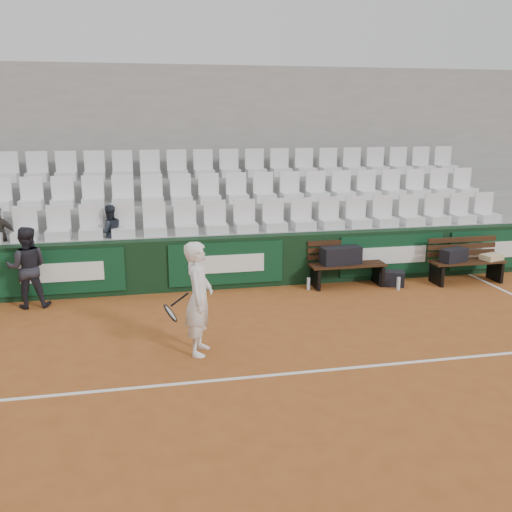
{
  "coord_description": "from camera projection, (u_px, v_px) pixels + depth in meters",
  "views": [
    {
      "loc": [
        -1.79,
        -6.61,
        3.28
      ],
      "look_at": [
        0.08,
        2.4,
        1.0
      ],
      "focal_mm": 40.0,
      "sensor_mm": 36.0,
      "label": 1
    }
  ],
  "objects": [
    {
      "name": "seat_row_mid",
      "position": [
        224.0,
        188.0,
        12.13
      ],
      "size": [
        11.9,
        0.44,
        0.63
      ],
      "primitive_type": "cube",
      "color": "white",
      "rests_on": "grandstand_tier_mid"
    },
    {
      "name": "seat_row_back",
      "position": [
        217.0,
        163.0,
        12.92
      ],
      "size": [
        11.9,
        0.44,
        0.63
      ],
      "primitive_type": "cube",
      "color": "silver",
      "rests_on": "grandstand_tier_back"
    },
    {
      "name": "spectator_c",
      "position": [
        108.0,
        209.0,
        10.86
      ],
      "size": [
        0.62,
        0.55,
        1.06
      ],
      "primitive_type": "imported",
      "rotation": [
        0.0,
        0.0,
        3.46
      ],
      "color": "#1F242F",
      "rests_on": "grandstand_tier_front"
    },
    {
      "name": "water_bottle_far",
      "position": [
        398.0,
        284.0,
        10.97
      ],
      "size": [
        0.07,
        0.07,
        0.25
      ],
      "primitive_type": "cylinder",
      "color": "silver",
      "rests_on": "ground"
    },
    {
      "name": "tennis_player",
      "position": [
        199.0,
        298.0,
        7.9
      ],
      "size": [
        0.76,
        0.67,
        1.61
      ],
      "color": "white",
      "rests_on": "ground"
    },
    {
      "name": "sports_bag_left",
      "position": [
        341.0,
        255.0,
        11.12
      ],
      "size": [
        0.82,
        0.43,
        0.34
      ],
      "primitive_type": "cube",
      "rotation": [
        0.0,
        0.0,
        0.12
      ],
      "color": "black",
      "rests_on": "bench_left"
    },
    {
      "name": "grandstand_tier_front",
      "position": [
        230.0,
        254.0,
        11.7
      ],
      "size": [
        18.0,
        0.95,
        1.0
      ],
      "primitive_type": "cube",
      "color": "gray",
      "rests_on": "ground"
    },
    {
      "name": "towel",
      "position": [
        492.0,
        257.0,
        11.45
      ],
      "size": [
        0.47,
        0.39,
        0.11
      ],
      "primitive_type": "cube",
      "rotation": [
        0.0,
        0.0,
        0.3
      ],
      "color": "#C8B681",
      "rests_on": "bench_right"
    },
    {
      "name": "ground",
      "position": [
        287.0,
        374.0,
        7.42
      ],
      "size": [
        80.0,
        80.0,
        0.0
      ],
      "primitive_type": "plane",
      "color": "#9B5223",
      "rests_on": "ground"
    },
    {
      "name": "back_barrier",
      "position": [
        239.0,
        262.0,
        11.11
      ],
      "size": [
        18.0,
        0.34,
        1.0
      ],
      "color": "black",
      "rests_on": "ground"
    },
    {
      "name": "grandstand_tier_mid",
      "position": [
        223.0,
        234.0,
        12.55
      ],
      "size": [
        18.0,
        0.95,
        1.45
      ],
      "primitive_type": "cube",
      "color": "gray",
      "rests_on": "ground"
    },
    {
      "name": "bench_left",
      "position": [
        347.0,
        275.0,
        11.21
      ],
      "size": [
        1.5,
        0.56,
        0.45
      ],
      "primitive_type": "cube",
      "color": "#371D10",
      "rests_on": "ground"
    },
    {
      "name": "sports_bag_ground",
      "position": [
        392.0,
        278.0,
        11.25
      ],
      "size": [
        0.55,
        0.45,
        0.29
      ],
      "primitive_type": "cube",
      "rotation": [
        0.0,
        0.0,
        -0.4
      ],
      "color": "black",
      "rests_on": "ground"
    },
    {
      "name": "court_baseline",
      "position": [
        287.0,
        374.0,
        7.42
      ],
      "size": [
        18.0,
        0.06,
        0.01
      ],
      "primitive_type": "cube",
      "color": "white",
      "rests_on": "ground"
    },
    {
      "name": "grandstand_rear_wall",
      "position": [
        213.0,
        161.0,
        13.69
      ],
      "size": [
        18.0,
        0.3,
        4.4
      ],
      "primitive_type": "cube",
      "color": "gray",
      "rests_on": "ground"
    },
    {
      "name": "water_bottle_near",
      "position": [
        308.0,
        284.0,
        10.99
      ],
      "size": [
        0.07,
        0.07,
        0.23
      ],
      "primitive_type": "cylinder",
      "color": "silver",
      "rests_on": "ground"
    },
    {
      "name": "sports_bag_right",
      "position": [
        454.0,
        255.0,
        11.3
      ],
      "size": [
        0.61,
        0.43,
        0.26
      ],
      "primitive_type": "cube",
      "rotation": [
        0.0,
        0.0,
        0.34
      ],
      "color": "black",
      "rests_on": "bench_right"
    },
    {
      "name": "seat_row_front",
      "position": [
        231.0,
        217.0,
        11.33
      ],
      "size": [
        11.9,
        0.44,
        0.63
      ],
      "primitive_type": "cube",
      "color": "silver",
      "rests_on": "grandstand_tier_front"
    },
    {
      "name": "bench_right",
      "position": [
        466.0,
        271.0,
        11.45
      ],
      "size": [
        1.5,
        0.56,
        0.45
      ],
      "primitive_type": "cube",
      "color": "#371F10",
      "rests_on": "ground"
    },
    {
      "name": "grandstand_tier_back",
      "position": [
        217.0,
        217.0,
        13.39
      ],
      "size": [
        18.0,
        0.95,
        1.9
      ],
      "primitive_type": "cube",
      "color": "gray",
      "rests_on": "ground"
    },
    {
      "name": "ball_kid",
      "position": [
        27.0,
        267.0,
        9.86
      ],
      "size": [
        0.71,
        0.56,
        1.43
      ],
      "primitive_type": "imported",
      "rotation": [
        0.0,
        0.0,
        3.17
      ],
      "color": "#212029",
      "rests_on": "ground"
    }
  ]
}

